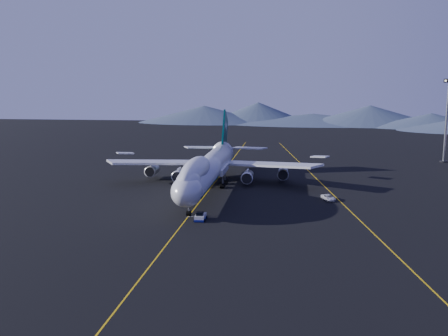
# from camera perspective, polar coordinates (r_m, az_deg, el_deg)

# --- Properties ---
(ground) EXTENTS (500.00, 500.00, 0.00)m
(ground) POSITION_cam_1_polar(r_m,az_deg,el_deg) (130.31, -1.72, -2.50)
(ground) COLOR black
(ground) RESTS_ON ground
(taxiway_line_main) EXTENTS (0.25, 220.00, 0.01)m
(taxiway_line_main) POSITION_cam_1_polar(r_m,az_deg,el_deg) (130.31, -1.72, -2.49)
(taxiway_line_main) COLOR yellow
(taxiway_line_main) RESTS_ON ground
(taxiway_line_side) EXTENTS (28.08, 198.09, 0.01)m
(taxiway_line_side) POSITION_cam_1_polar(r_m,az_deg,el_deg) (138.82, 11.28, -1.93)
(taxiway_line_side) COLOR yellow
(taxiway_line_side) RESTS_ON ground
(boeing_747) EXTENTS (59.62, 72.43, 19.37)m
(boeing_747) POSITION_cam_1_polar(r_m,az_deg,el_deg) (129.26, -1.73, 0.03)
(boeing_747) COLOR silver
(boeing_747) RESTS_ON ground
(pushback_tug) EXTENTS (2.38, 4.08, 1.77)m
(pushback_tug) POSITION_cam_1_polar(r_m,az_deg,el_deg) (101.41, -2.71, -5.66)
(pushback_tug) COLOR silver
(pushback_tug) RESTS_ON ground
(service_van) EXTENTS (3.71, 5.29, 1.34)m
(service_van) POSITION_cam_1_polar(r_m,az_deg,el_deg) (120.87, 11.84, -3.32)
(service_van) COLOR silver
(service_van) RESTS_ON ground
(floodlight_mast) EXTENTS (3.60, 2.70, 29.16)m
(floodlight_mast) POSITION_cam_1_polar(r_m,az_deg,el_deg) (191.68, 24.08, 4.99)
(floodlight_mast) COLOR black
(floodlight_mast) RESTS_ON ground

